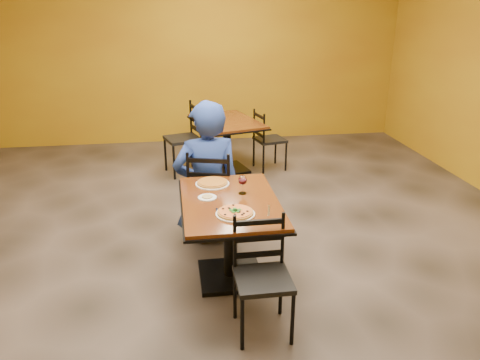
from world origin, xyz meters
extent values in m
cube|color=black|center=(0.00, 0.00, 0.00)|extent=(7.00, 8.00, 0.01)
cube|color=#A78412|center=(0.00, 4.00, 1.50)|extent=(7.00, 0.01, 3.00)
cube|color=#5D330E|center=(0.00, -0.50, 0.73)|extent=(0.80, 1.20, 0.03)
cube|color=black|center=(0.00, -0.50, 0.71)|extent=(0.83, 1.23, 0.02)
cylinder|color=black|center=(0.00, -0.50, 0.37)|extent=(0.12, 0.12, 0.66)
cube|color=black|center=(0.00, -0.50, 0.02)|extent=(0.55, 0.55, 0.04)
cube|color=#5D330E|center=(0.32, 2.32, 0.74)|extent=(1.05, 1.32, 0.03)
cube|color=black|center=(0.32, 2.32, 0.71)|extent=(1.08, 1.36, 0.02)
cylinder|color=black|center=(0.32, 2.32, 0.37)|extent=(0.12, 0.12, 0.66)
cube|color=black|center=(0.32, 2.32, 0.02)|extent=(0.65, 0.65, 0.04)
imported|color=navy|center=(-0.12, 0.33, 0.72)|extent=(0.73, 0.51, 1.44)
cylinder|color=white|center=(0.00, -0.79, 0.76)|extent=(0.31, 0.31, 0.01)
cylinder|color=maroon|center=(0.00, -0.79, 0.77)|extent=(0.28, 0.28, 0.02)
cylinder|color=white|center=(-0.11, -0.11, 0.76)|extent=(0.31, 0.31, 0.01)
cylinder|color=gold|center=(-0.11, -0.11, 0.77)|extent=(0.28, 0.28, 0.02)
cylinder|color=white|center=(-0.19, -0.42, 0.76)|extent=(0.16, 0.16, 0.01)
cylinder|color=tan|center=(-0.19, -0.42, 0.76)|extent=(0.09, 0.09, 0.01)
cube|color=silver|center=(-0.13, -0.74, 0.75)|extent=(0.02, 0.19, 0.00)
cube|color=silver|center=(0.28, -0.75, 0.75)|extent=(0.06, 0.21, 0.00)
camera|label=1|loc=(-0.45, -4.08, 2.31)|focal=35.10mm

